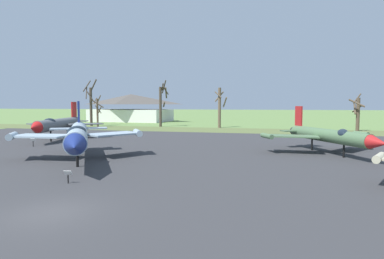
{
  "coord_description": "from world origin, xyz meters",
  "views": [
    {
      "loc": [
        9.91,
        -12.62,
        5.02
      ],
      "look_at": [
        1.68,
        19.58,
        2.46
      ],
      "focal_mm": 30.69,
      "sensor_mm": 36.0,
      "label": 1
    }
  ],
  "objects_px": {
    "info_placard_front_right": "(33,142)",
    "info_placard_rear_left": "(68,176)",
    "jet_fighter_front_right": "(59,124)",
    "visitor_building": "(131,108)",
    "jet_fighter_rear_left": "(78,135)",
    "jet_fighter_rear_center": "(328,135)"
  },
  "relations": [
    {
      "from": "visitor_building",
      "to": "jet_fighter_rear_center",
      "type": "bearing_deg",
      "value": -49.6
    },
    {
      "from": "info_placard_front_right",
      "to": "info_placard_rear_left",
      "type": "bearing_deg",
      "value": -44.46
    },
    {
      "from": "jet_fighter_front_right",
      "to": "info_placard_front_right",
      "type": "xyz_separation_m",
      "value": [
        2.13,
        -7.65,
        -1.65
      ]
    },
    {
      "from": "jet_fighter_front_right",
      "to": "info_placard_front_right",
      "type": "height_order",
      "value": "jet_fighter_front_right"
    },
    {
      "from": "jet_fighter_front_right",
      "to": "jet_fighter_rear_left",
      "type": "distance_m",
      "value": 19.88
    },
    {
      "from": "jet_fighter_front_right",
      "to": "jet_fighter_rear_center",
      "type": "height_order",
      "value": "jet_fighter_front_right"
    },
    {
      "from": "jet_fighter_front_right",
      "to": "jet_fighter_rear_left",
      "type": "relative_size",
      "value": 1.0
    },
    {
      "from": "visitor_building",
      "to": "info_placard_rear_left",
      "type": "bearing_deg",
      "value": -68.11
    },
    {
      "from": "jet_fighter_rear_center",
      "to": "info_placard_rear_left",
      "type": "relative_size",
      "value": 14.66
    },
    {
      "from": "jet_fighter_front_right",
      "to": "jet_fighter_rear_left",
      "type": "bearing_deg",
      "value": -49.07
    },
    {
      "from": "jet_fighter_rear_center",
      "to": "jet_fighter_front_right",
      "type": "bearing_deg",
      "value": 171.51
    },
    {
      "from": "info_placard_front_right",
      "to": "jet_fighter_rear_left",
      "type": "xyz_separation_m",
      "value": [
        10.89,
        -7.37,
        1.73
      ]
    },
    {
      "from": "jet_fighter_front_right",
      "to": "info_placard_rear_left",
      "type": "height_order",
      "value": "jet_fighter_front_right"
    },
    {
      "from": "jet_fighter_front_right",
      "to": "info_placard_front_right",
      "type": "distance_m",
      "value": 8.11
    },
    {
      "from": "info_placard_front_right",
      "to": "jet_fighter_rear_center",
      "type": "height_order",
      "value": "jet_fighter_rear_center"
    },
    {
      "from": "jet_fighter_rear_left",
      "to": "info_placard_front_right",
      "type": "bearing_deg",
      "value": 145.92
    },
    {
      "from": "info_placard_front_right",
      "to": "jet_fighter_rear_center",
      "type": "bearing_deg",
      "value": 4.26
    },
    {
      "from": "info_placard_front_right",
      "to": "info_placard_rear_left",
      "type": "xyz_separation_m",
      "value": [
        15.04,
        -14.76,
        -0.09
      ]
    },
    {
      "from": "info_placard_front_right",
      "to": "info_placard_rear_left",
      "type": "height_order",
      "value": "info_placard_front_right"
    },
    {
      "from": "info_placard_rear_left",
      "to": "jet_fighter_front_right",
      "type": "bearing_deg",
      "value": 127.46
    },
    {
      "from": "jet_fighter_rear_left",
      "to": "info_placard_rear_left",
      "type": "height_order",
      "value": "jet_fighter_rear_left"
    },
    {
      "from": "jet_fighter_rear_left",
      "to": "info_placard_rear_left",
      "type": "xyz_separation_m",
      "value": [
        4.15,
        -7.39,
        -1.82
      ]
    }
  ]
}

